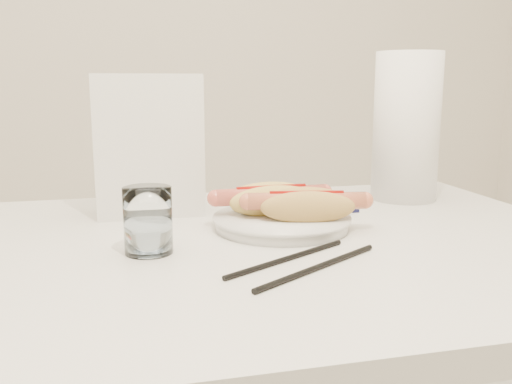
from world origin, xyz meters
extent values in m
cube|color=silver|center=(0.00, 0.00, 0.73)|extent=(1.20, 0.80, 0.04)
cylinder|color=silver|center=(0.54, 0.34, 0.35)|extent=(0.04, 0.04, 0.71)
cylinder|color=silver|center=(0.09, 0.06, 0.76)|extent=(0.28, 0.28, 0.02)
ellipsoid|color=#DDBA58|center=(0.08, 0.07, 0.80)|extent=(0.16, 0.05, 0.05)
ellipsoid|color=#DDBA58|center=(0.08, 0.11, 0.80)|extent=(0.16, 0.05, 0.05)
ellipsoid|color=#DDBA58|center=(0.08, 0.09, 0.78)|extent=(0.14, 0.06, 0.03)
cylinder|color=#C75646|center=(0.08, 0.09, 0.80)|extent=(0.20, 0.03, 0.03)
cylinder|color=#990A05|center=(0.08, 0.09, 0.81)|extent=(0.12, 0.01, 0.01)
ellipsoid|color=tan|center=(0.12, 0.02, 0.80)|extent=(0.16, 0.07, 0.05)
ellipsoid|color=tan|center=(0.13, 0.05, 0.80)|extent=(0.16, 0.07, 0.05)
ellipsoid|color=tan|center=(0.13, 0.03, 0.78)|extent=(0.15, 0.09, 0.03)
cylinder|color=#C86846|center=(0.13, 0.03, 0.80)|extent=(0.20, 0.07, 0.03)
cylinder|color=#990A05|center=(0.13, 0.03, 0.81)|extent=(0.12, 0.03, 0.01)
cylinder|color=silver|center=(-0.13, -0.02, 0.80)|extent=(0.07, 0.07, 0.10)
cylinder|color=black|center=(0.05, -0.11, 0.75)|extent=(0.21, 0.12, 0.01)
cylinder|color=black|center=(0.08, -0.15, 0.75)|extent=(0.22, 0.14, 0.01)
cube|color=silver|center=(-0.12, 0.23, 0.88)|extent=(0.20, 0.11, 0.26)
cube|color=#111337|center=(0.20, 0.21, 0.75)|extent=(0.14, 0.14, 0.01)
cylinder|color=white|center=(0.41, 0.23, 0.90)|extent=(0.16, 0.16, 0.31)
camera|label=1|loc=(-0.17, -0.83, 1.00)|focal=39.39mm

